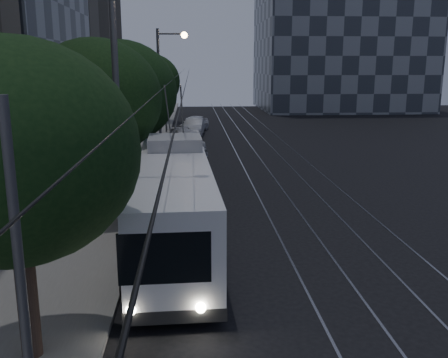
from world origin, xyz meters
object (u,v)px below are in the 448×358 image
car_white_c (194,127)px  streetlamp_near (130,88)px  car_white_b (186,140)px  trolleybus (174,202)px  car_white_a (187,146)px  car_white_d (194,123)px  streetlamp_far (164,79)px  pickup_silver (169,161)px

car_white_c → streetlamp_near: size_ratio=0.49×
car_white_b → car_white_c: size_ratio=1.12×
trolleybus → car_white_c: (0.91, 28.63, -0.90)m
car_white_a → trolleybus: bearing=-114.9°
trolleybus → car_white_b: 20.82m
car_white_b → car_white_d: 10.37m
car_white_c → car_white_d: (0.00, 2.50, 0.01)m
streetlamp_far → streetlamp_near: bearing=-90.0°
car_white_b → car_white_c: 7.87m
trolleybus → car_white_c: trolleybus is taller
trolleybus → car_white_d: trolleybus is taller
car_white_a → streetlamp_far: bearing=120.9°
car_white_b → car_white_d: size_ratio=1.13×
car_white_d → streetlamp_near: size_ratio=0.48×
car_white_d → streetlamp_far: 12.99m
streetlamp_near → car_white_d: bearing=86.3°
car_white_b → streetlamp_far: (-1.38, -1.63, 4.60)m
pickup_silver → streetlamp_near: streetlamp_near is taller
trolleybus → streetlamp_near: size_ratio=1.29×
car_white_b → streetlamp_near: size_ratio=0.54×
trolleybus → streetlamp_far: 19.55m
car_white_c → streetlamp_far: size_ratio=0.52×
pickup_silver → streetlamp_far: 8.42m
car_white_a → streetlamp_far: streetlamp_far is taller
car_white_c → streetlamp_far: 10.73m
trolleybus → pickup_silver: trolleybus is taller
pickup_silver → car_white_a: (1.00, 6.03, -0.12)m
car_white_a → car_white_b: size_ratio=0.81×
car_white_c → car_white_d: bearing=94.9°
pickup_silver → streetlamp_far: size_ratio=0.68×
car_white_a → car_white_c: size_ratio=0.91×
streetlamp_near → trolleybus: bearing=49.6°
car_white_a → car_white_c: (0.60, 10.53, 0.05)m
pickup_silver → car_white_b: pickup_silver is taller
car_white_b → streetlamp_far: streetlamp_far is taller
pickup_silver → car_white_b: size_ratio=1.17×
car_white_b → streetlamp_far: size_ratio=0.58×
car_white_a → car_white_c: car_white_c is taller
trolleybus → car_white_d: 31.17m
car_white_c → car_white_a: bearing=-88.4°
pickup_silver → car_white_b: (0.88, 8.72, -0.09)m
pickup_silver → streetlamp_far: (-0.50, 7.09, 4.51)m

